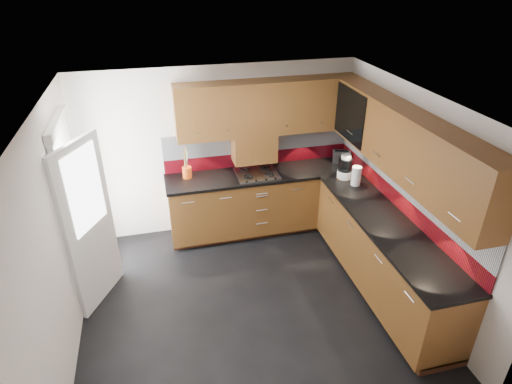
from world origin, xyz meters
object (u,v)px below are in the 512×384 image
object	(u,v)px
utensil_pot	(187,171)
food_processor	(345,168)
toaster	(341,157)
gas_hob	(257,173)

from	to	relation	value
utensil_pot	food_processor	distance (m)	2.15
utensil_pot	toaster	bearing A→B (deg)	-1.36
toaster	food_processor	size ratio (longest dim) A/B	0.88
food_processor	utensil_pot	bearing A→B (deg)	165.91
gas_hob	toaster	distance (m)	1.30
toaster	food_processor	bearing A→B (deg)	-109.17
gas_hob	food_processor	distance (m)	1.21
utensil_pot	food_processor	xyz separation A→B (m)	(2.09, -0.52, 0.05)
gas_hob	food_processor	world-z (taller)	food_processor
utensil_pot	food_processor	bearing A→B (deg)	-14.09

